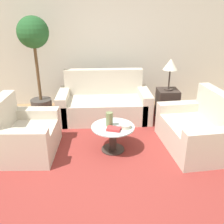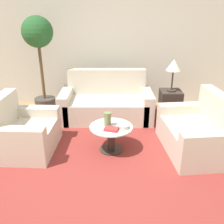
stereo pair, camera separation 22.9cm
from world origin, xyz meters
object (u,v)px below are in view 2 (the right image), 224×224
object	(u,v)px
armchair	(24,133)
table_lamp	(175,67)
loveseat	(200,134)
potted_plant	(40,50)
bowl	(124,126)
sofa_main	(107,103)
book_stack	(112,129)
vase	(108,119)
coffee_table	(112,135)

from	to	relation	value
armchair	table_lamp	world-z (taller)	table_lamp
armchair	loveseat	size ratio (longest dim) A/B	0.76
potted_plant	bowl	bearing A→B (deg)	-45.04
sofa_main	armchair	bearing A→B (deg)	-134.48
armchair	book_stack	xyz separation A→B (m)	(1.38, -0.14, 0.15)
table_lamp	potted_plant	bearing A→B (deg)	172.54
armchair	sofa_main	bearing A→B (deg)	-41.89
vase	book_stack	world-z (taller)	vase
armchair	coffee_table	bearing A→B (deg)	-87.88
bowl	table_lamp	bearing A→B (deg)	52.09
bowl	armchair	bearing A→B (deg)	177.52
armchair	coffee_table	distance (m)	1.38
coffee_table	bowl	xyz separation A→B (m)	(0.19, -0.06, 0.17)
loveseat	table_lamp	xyz separation A→B (m)	(-0.20, 1.19, 0.78)
coffee_table	book_stack	bearing A→B (deg)	-88.29
sofa_main	bowl	distance (m)	1.41
vase	book_stack	bearing A→B (deg)	-69.10
table_lamp	armchair	bearing A→B (deg)	-154.85
bowl	vase	bearing A→B (deg)	161.96
loveseat	coffee_table	world-z (taller)	loveseat
armchair	vase	world-z (taller)	armchair
coffee_table	bowl	bearing A→B (deg)	-16.82
loveseat	coffee_table	size ratio (longest dim) A/B	2.02
table_lamp	potted_plant	world-z (taller)	potted_plant
book_stack	table_lamp	bearing A→B (deg)	65.83
table_lamp	potted_plant	distance (m)	2.62
armchair	bowl	world-z (taller)	armchair
coffee_table	book_stack	world-z (taller)	book_stack
bowl	book_stack	size ratio (longest dim) A/B	0.73
book_stack	loveseat	bearing A→B (deg)	22.83
potted_plant	book_stack	distance (m)	2.37
sofa_main	loveseat	bearing A→B (deg)	-41.56
sofa_main	bowl	size ratio (longest dim) A/B	10.62
sofa_main	table_lamp	xyz separation A→B (m)	(1.27, -0.11, 0.78)
loveseat	bowl	size ratio (longest dim) A/B	7.95
coffee_table	vase	distance (m)	0.26
bowl	book_stack	distance (m)	0.20
armchair	coffee_table	size ratio (longest dim) A/B	1.53
armchair	potted_plant	size ratio (longest dim) A/B	0.52
coffee_table	vase	world-z (taller)	vase
loveseat	potted_plant	bearing A→B (deg)	-124.39
potted_plant	armchair	bearing A→B (deg)	-88.63
armchair	vase	size ratio (longest dim) A/B	4.61
vase	potted_plant	bearing A→B (deg)	131.75
sofa_main	armchair	distance (m)	1.82
loveseat	book_stack	size ratio (longest dim) A/B	5.79
vase	table_lamp	bearing A→B (deg)	44.09
coffee_table	potted_plant	world-z (taller)	potted_plant
table_lamp	sofa_main	bearing A→B (deg)	175.20
table_lamp	potted_plant	size ratio (longest dim) A/B	0.31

